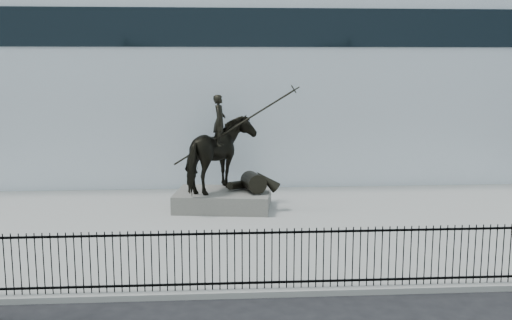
{
  "coord_description": "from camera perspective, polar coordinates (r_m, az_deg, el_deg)",
  "views": [
    {
      "loc": [
        -1.54,
        -12.55,
        5.61
      ],
      "look_at": [
        -0.26,
        6.0,
        2.53
      ],
      "focal_mm": 42.0,
      "sensor_mm": 36.0,
      "label": 1
    }
  ],
  "objects": [
    {
      "name": "ground",
      "position": [
        13.83,
        2.87,
        -14.54
      ],
      "size": [
        120.0,
        120.0,
        0.0
      ],
      "primitive_type": "plane",
      "color": "black",
      "rests_on": "ground"
    },
    {
      "name": "plaza",
      "position": [
        20.37,
        0.53,
        -6.37
      ],
      "size": [
        30.0,
        12.0,
        0.15
      ],
      "primitive_type": "cube",
      "color": "gray",
      "rests_on": "ground"
    },
    {
      "name": "building",
      "position": [
        32.6,
        -1.25,
        7.44
      ],
      "size": [
        44.0,
        14.0,
        9.0
      ],
      "primitive_type": "cube",
      "color": "white",
      "rests_on": "ground"
    },
    {
      "name": "picket_fence",
      "position": [
        14.66,
        2.31,
        -9.34
      ],
      "size": [
        22.1,
        0.1,
        1.5
      ],
      "color": "black",
      "rests_on": "plaza"
    },
    {
      "name": "statue_plinth",
      "position": [
        22.5,
        -3.15,
        -3.81
      ],
      "size": [
        3.79,
        2.87,
        0.65
      ],
      "primitive_type": "cube",
      "rotation": [
        0.0,
        0.0,
        -0.14
      ],
      "color": "#5A5852",
      "rests_on": "plaza"
    },
    {
      "name": "equestrian_statue",
      "position": [
        22.17,
        -3.02,
        0.46
      ],
      "size": [
        4.43,
        3.06,
        3.79
      ],
      "rotation": [
        0.0,
        0.0,
        -0.14
      ],
      "color": "black",
      "rests_on": "statue_plinth"
    }
  ]
}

